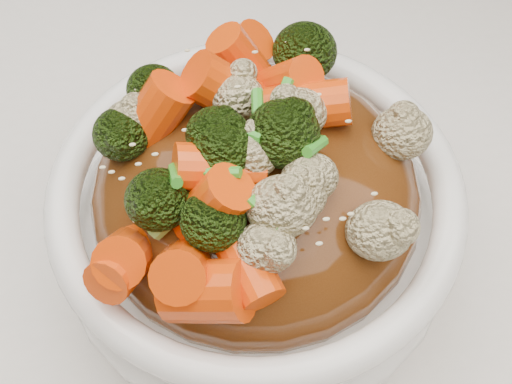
{
  "coord_description": "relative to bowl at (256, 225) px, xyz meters",
  "views": [
    {
      "loc": [
        -0.03,
        -0.17,
        1.1
      ],
      "look_at": [
        -0.0,
        0.02,
        0.82
      ],
      "focal_mm": 50.0,
      "sensor_mm": 36.0,
      "label": 1
    }
  ],
  "objects": [
    {
      "name": "tablecloth",
      "position": [
        0.0,
        -0.02,
        -0.06
      ],
      "size": [
        1.2,
        0.8,
        0.04
      ],
      "primitive_type": "cube",
      "color": "white",
      "rests_on": "dining_table"
    },
    {
      "name": "bowl",
      "position": [
        0.0,
        0.0,
        0.0
      ],
      "size": [
        0.26,
        0.26,
        0.08
      ],
      "primitive_type": null,
      "rotation": [
        0.0,
        0.0,
        0.34
      ],
      "color": "white",
      "rests_on": "tablecloth"
    },
    {
      "name": "sauce_base",
      "position": [
        0.0,
        0.0,
        0.03
      ],
      "size": [
        0.2,
        0.2,
        0.09
      ],
      "primitive_type": "ellipsoid",
      "rotation": [
        0.0,
        0.0,
        0.34
      ],
      "color": "#51280D",
      "rests_on": "bowl"
    },
    {
      "name": "carrots",
      "position": [
        0.0,
        0.0,
        0.08
      ],
      "size": [
        0.2,
        0.2,
        0.05
      ],
      "primitive_type": null,
      "rotation": [
        0.0,
        0.0,
        0.34
      ],
      "color": "#E74407",
      "rests_on": "sauce_base"
    },
    {
      "name": "broccoli",
      "position": [
        0.0,
        0.0,
        0.08
      ],
      "size": [
        0.2,
        0.2,
        0.04
      ],
      "primitive_type": null,
      "rotation": [
        0.0,
        0.0,
        0.34
      ],
      "color": "black",
      "rests_on": "sauce_base"
    },
    {
      "name": "cauliflower",
      "position": [
        0.0,
        0.0,
        0.08
      ],
      "size": [
        0.2,
        0.2,
        0.03
      ],
      "primitive_type": null,
      "rotation": [
        0.0,
        0.0,
        0.34
      ],
      "color": "#C8BA88",
      "rests_on": "sauce_base"
    },
    {
      "name": "scallions",
      "position": [
        0.0,
        -0.0,
        0.09
      ],
      "size": [
        0.15,
        0.15,
        0.02
      ],
      "primitive_type": null,
      "rotation": [
        0.0,
        0.0,
        0.34
      ],
      "color": "#309221",
      "rests_on": "sauce_base"
    },
    {
      "name": "sesame_seeds",
      "position": [
        0.0,
        0.0,
        0.09
      ],
      "size": [
        0.18,
        0.18,
        0.01
      ],
      "primitive_type": null,
      "rotation": [
        0.0,
        0.0,
        0.34
      ],
      "color": "beige",
      "rests_on": "sauce_base"
    }
  ]
}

